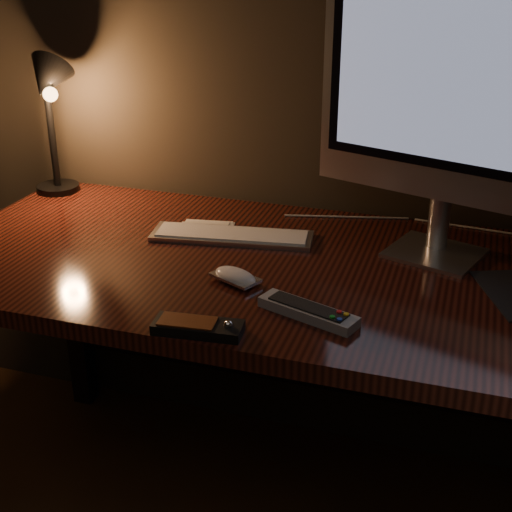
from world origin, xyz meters
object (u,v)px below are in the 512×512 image
(mouse, at_px, (235,278))
(media_remote, at_px, (198,327))
(desk, at_px, (283,300))
(desk_lamp, at_px, (49,100))
(monitor, at_px, (453,91))
(keyboard, at_px, (232,235))
(tv_remote, at_px, (308,311))

(mouse, height_order, media_remote, media_remote)
(desk, bearing_deg, desk_lamp, 165.50)
(monitor, distance_m, mouse, 0.60)
(keyboard, distance_m, media_remote, 0.45)
(monitor, distance_m, keyboard, 0.61)
(keyboard, xyz_separation_m, mouse, (0.09, -0.23, 0.00))
(desk, xyz_separation_m, keyboard, (-0.14, 0.04, 0.14))
(keyboard, bearing_deg, tv_remote, -58.50)
(desk_lamp, bearing_deg, tv_remote, -53.62)
(desk, distance_m, mouse, 0.24)
(keyboard, bearing_deg, desk, -23.84)
(keyboard, distance_m, desk_lamp, 0.64)
(keyboard, distance_m, mouse, 0.24)
(media_remote, relative_size, tv_remote, 0.82)
(mouse, height_order, desk_lamp, desk_lamp)
(tv_remote, relative_size, desk_lamp, 0.52)
(media_remote, relative_size, desk_lamp, 0.43)
(desk, height_order, monitor, monitor)
(desk_lamp, bearing_deg, media_remote, -66.23)
(desk_lamp, bearing_deg, monitor, -30.03)
(monitor, height_order, desk_lamp, monitor)
(keyboard, bearing_deg, media_remote, -86.86)
(media_remote, height_order, desk_lamp, desk_lamp)
(desk, relative_size, tv_remote, 7.59)
(mouse, relative_size, media_remote, 0.62)
(tv_remote, bearing_deg, keyboard, 149.09)
(desk, bearing_deg, tv_remote, -65.69)
(tv_remote, bearing_deg, desk, 133.43)
(keyboard, relative_size, media_remote, 2.27)
(mouse, bearing_deg, tv_remote, -3.16)
(desk, xyz_separation_m, tv_remote, (0.13, -0.29, 0.14))
(desk, bearing_deg, keyboard, 164.63)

